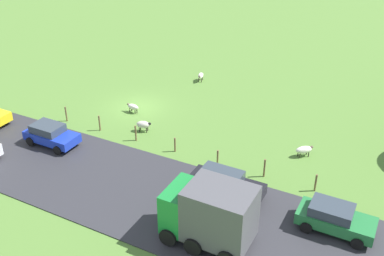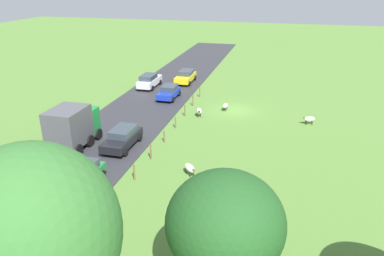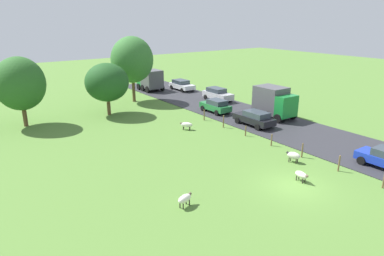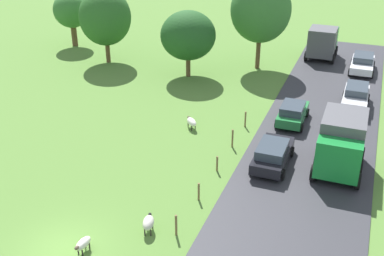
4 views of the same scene
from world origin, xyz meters
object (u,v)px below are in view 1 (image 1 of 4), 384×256
object	(u,v)px
truck_1	(210,213)
sheep_3	(143,125)
sheep_0	(133,107)
car_5	(335,218)
sheep_2	(304,150)
car_0	(51,134)
sheep_1	(201,76)
car_2	(224,184)

from	to	relation	value
truck_1	sheep_3	bearing A→B (deg)	-131.09
sheep_0	car_5	size ratio (longest dim) A/B	0.28
sheep_2	sheep_3	distance (m)	11.74
sheep_2	sheep_3	world-z (taller)	sheep_3
car_0	sheep_1	bearing A→B (deg)	164.76
sheep_3	truck_1	xyz separation A→B (m)	(8.26, 9.47, 1.31)
sheep_2	car_2	size ratio (longest dim) A/B	0.27
sheep_1	car_0	world-z (taller)	car_0
sheep_2	sheep_0	bearing A→B (deg)	-90.50
sheep_2	car_0	size ratio (longest dim) A/B	0.31
sheep_1	sheep_3	distance (m)	10.61
sheep_0	car_2	world-z (taller)	car_2
truck_1	car_0	distance (m)	14.66
sheep_1	sheep_2	xyz separation A→B (m)	(8.48, 12.10, -0.01)
sheep_2	car_5	bearing A→B (deg)	27.38
sheep_1	truck_1	xyz separation A→B (m)	(18.85, 10.02, 1.33)
car_5	truck_1	bearing A→B (deg)	-55.21
car_0	sheep_2	bearing A→B (deg)	112.59
sheep_0	truck_1	world-z (taller)	truck_1
sheep_3	car_2	bearing A→B (deg)	62.79
car_0	car_2	world-z (taller)	car_2
sheep_0	car_5	bearing A→B (deg)	69.00
sheep_3	car_0	world-z (taller)	car_0
sheep_3	car_0	bearing A→B (deg)	-45.36
sheep_3	car_5	bearing A→B (deg)	73.43
sheep_1	sheep_2	bearing A→B (deg)	54.99
sheep_3	car_2	world-z (taller)	car_2
sheep_2	car_0	world-z (taller)	car_0
sheep_1	truck_1	size ratio (longest dim) A/B	0.26
car_2	car_5	distance (m)	6.42
sheep_0	sheep_3	distance (m)	3.33
truck_1	car_5	bearing A→B (deg)	124.79
sheep_3	sheep_2	bearing A→B (deg)	100.38
sheep_1	car_5	bearing A→B (deg)	45.86
car_0	sheep_3	bearing A→B (deg)	134.64
sheep_1	sheep_3	size ratio (longest dim) A/B	0.99
sheep_2	truck_1	size ratio (longest dim) A/B	0.27
sheep_1	sheep_2	world-z (taller)	sheep_2
car_2	sheep_1	bearing A→B (deg)	-148.76
sheep_1	car_5	world-z (taller)	car_5
sheep_3	truck_1	distance (m)	12.63
sheep_2	car_2	world-z (taller)	car_2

